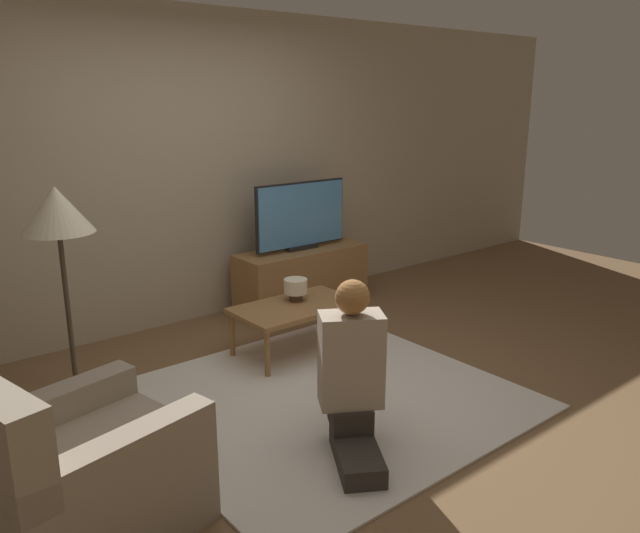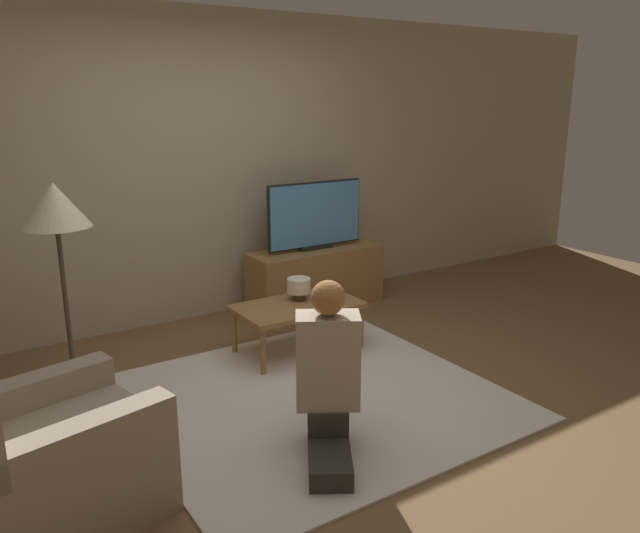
{
  "view_description": "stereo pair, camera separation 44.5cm",
  "coord_description": "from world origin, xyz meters",
  "px_view_note": "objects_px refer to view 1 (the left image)",
  "views": [
    {
      "loc": [
        -2.33,
        -2.82,
        1.89
      ],
      "look_at": [
        0.38,
        0.52,
        0.71
      ],
      "focal_mm": 35.0,
      "sensor_mm": 36.0,
      "label": 1
    },
    {
      "loc": [
        -1.97,
        -3.08,
        1.89
      ],
      "look_at": [
        0.38,
        0.52,
        0.71
      ],
      "focal_mm": 35.0,
      "sensor_mm": 36.0,
      "label": 2
    }
  ],
  "objects_px": {
    "coffee_table": "(296,310)",
    "armchair": "(78,481)",
    "floor_lamp": "(58,223)",
    "table_lamp": "(296,288)",
    "person_kneeling": "(352,370)",
    "tv": "(301,216)"
  },
  "relations": [
    {
      "from": "coffee_table",
      "to": "armchair",
      "type": "height_order",
      "value": "armchair"
    },
    {
      "from": "coffee_table",
      "to": "floor_lamp",
      "type": "distance_m",
      "value": 1.82
    },
    {
      "from": "floor_lamp",
      "to": "table_lamp",
      "type": "height_order",
      "value": "floor_lamp"
    },
    {
      "from": "person_kneeling",
      "to": "tv",
      "type": "bearing_deg",
      "value": -89.96
    },
    {
      "from": "person_kneeling",
      "to": "table_lamp",
      "type": "xyz_separation_m",
      "value": [
        0.64,
        1.35,
        0.01
      ]
    },
    {
      "from": "floor_lamp",
      "to": "armchair",
      "type": "bearing_deg",
      "value": -107.61
    },
    {
      "from": "floor_lamp",
      "to": "armchair",
      "type": "distance_m",
      "value": 1.53
    },
    {
      "from": "coffee_table",
      "to": "table_lamp",
      "type": "height_order",
      "value": "table_lamp"
    },
    {
      "from": "tv",
      "to": "armchair",
      "type": "distance_m",
      "value": 3.33
    },
    {
      "from": "coffee_table",
      "to": "table_lamp",
      "type": "xyz_separation_m",
      "value": [
        0.06,
        0.08,
        0.14
      ]
    },
    {
      "from": "tv",
      "to": "coffee_table",
      "type": "xyz_separation_m",
      "value": [
        -0.7,
        -0.84,
        -0.51
      ]
    },
    {
      "from": "coffee_table",
      "to": "person_kneeling",
      "type": "xyz_separation_m",
      "value": [
        -0.57,
        -1.26,
        0.13
      ]
    },
    {
      "from": "tv",
      "to": "person_kneeling",
      "type": "xyz_separation_m",
      "value": [
        -1.27,
        -2.1,
        -0.38
      ]
    },
    {
      "from": "tv",
      "to": "table_lamp",
      "type": "height_order",
      "value": "tv"
    },
    {
      "from": "coffee_table",
      "to": "tv",
      "type": "bearing_deg",
      "value": 50.36
    },
    {
      "from": "floor_lamp",
      "to": "table_lamp",
      "type": "distance_m",
      "value": 1.81
    },
    {
      "from": "coffee_table",
      "to": "floor_lamp",
      "type": "height_order",
      "value": "floor_lamp"
    },
    {
      "from": "person_kneeling",
      "to": "table_lamp",
      "type": "height_order",
      "value": "person_kneeling"
    },
    {
      "from": "tv",
      "to": "coffee_table",
      "type": "distance_m",
      "value": 1.2
    },
    {
      "from": "armchair",
      "to": "tv",
      "type": "bearing_deg",
      "value": -66.61
    },
    {
      "from": "armchair",
      "to": "table_lamp",
      "type": "relative_size",
      "value": 5.64
    },
    {
      "from": "table_lamp",
      "to": "armchair",
      "type": "bearing_deg",
      "value": -150.52
    }
  ]
}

